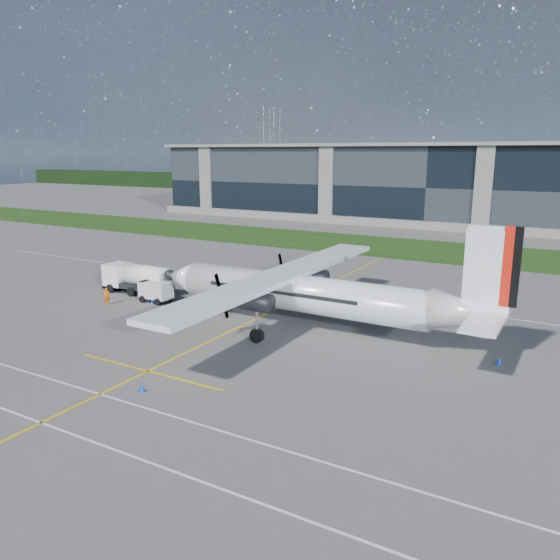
{
  "coord_description": "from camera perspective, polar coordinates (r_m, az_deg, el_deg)",
  "views": [
    {
      "loc": [
        26.92,
        -30.46,
        13.86
      ],
      "look_at": [
        4.75,
        8.23,
        3.4
      ],
      "focal_mm": 35.0,
      "sensor_mm": 36.0,
      "label": 1
    }
  ],
  "objects": [
    {
      "name": "baggage_tug",
      "position": [
        53.04,
        -12.84,
        -1.21
      ],
      "size": [
        3.2,
        1.92,
        1.92
      ],
      "primitive_type": null,
      "color": "silver",
      "rests_on": "ground"
    },
    {
      "name": "ground",
      "position": [
        76.69,
        8.76,
        2.64
      ],
      "size": [
        400.0,
        400.0,
        0.0
      ],
      "primitive_type": "plane",
      "color": "#575452",
      "rests_on": "ground"
    },
    {
      "name": "yellow_taxiway_centerline",
      "position": [
        49.0,
        -0.75,
        -3.22
      ],
      "size": [
        0.2,
        70.0,
        0.01
      ],
      "primitive_type": "cube",
      "color": "yellow",
      "rests_on": "ground"
    },
    {
      "name": "safety_cone_fwd",
      "position": [
        52.56,
        -13.2,
        -2.16
      ],
      "size": [
        0.36,
        0.36,
        0.5
      ],
      "primitive_type": "cone",
      "color": "blue",
      "rests_on": "ground"
    },
    {
      "name": "safety_cone_portwing",
      "position": [
        33.97,
        -14.2,
        -10.84
      ],
      "size": [
        0.36,
        0.36,
        0.5
      ],
      "primitive_type": "cone",
      "color": "blue",
      "rests_on": "ground"
    },
    {
      "name": "safety_cone_stbdwing",
      "position": [
        58.58,
        7.2,
        -0.34
      ],
      "size": [
        0.36,
        0.36,
        0.5
      ],
      "primitive_type": "cone",
      "color": "blue",
      "rests_on": "ground"
    },
    {
      "name": "safety_cone_nose_port",
      "position": [
        49.14,
        -11.67,
        -3.16
      ],
      "size": [
        0.36,
        0.36,
        0.5
      ],
      "primitive_type": "cone",
      "color": "blue",
      "rests_on": "ground"
    },
    {
      "name": "ground_crew_person",
      "position": [
        53.28,
        -17.64,
        -1.5
      ],
      "size": [
        0.8,
        0.9,
        1.82
      ],
      "primitive_type": "imported",
      "rotation": [
        0.0,
        0.0,
        1.12
      ],
      "color": "#F25907",
      "rests_on": "ground"
    },
    {
      "name": "safety_cone_tail",
      "position": [
        39.7,
        21.9,
        -7.85
      ],
      "size": [
        0.36,
        0.36,
        0.5
      ],
      "primitive_type": "cone",
      "color": "blue",
      "rests_on": "ground"
    },
    {
      "name": "white_lane_line",
      "position": [
        34.46,
        -26.75,
        -12.01
      ],
      "size": [
        90.0,
        0.15,
        0.01
      ],
      "primitive_type": "cube",
      "color": "white",
      "rests_on": "ground"
    },
    {
      "name": "pylon_west",
      "position": [
        209.76,
        -0.86,
        13.51
      ],
      "size": [
        9.0,
        4.6,
        30.0
      ],
      "primitive_type": null,
      "color": "gray",
      "rests_on": "ground"
    },
    {
      "name": "terminal_building",
      "position": [
        113.87,
        16.32,
        9.48
      ],
      "size": [
        120.0,
        20.0,
        15.0
      ],
      "primitive_type": "cube",
      "color": "black",
      "rests_on": "ground"
    },
    {
      "name": "safety_cone_nose_stbd",
      "position": [
        52.78,
        -9.84,
        -1.94
      ],
      "size": [
        0.36,
        0.36,
        0.5
      ],
      "primitive_type": "cone",
      "color": "blue",
      "rests_on": "ground"
    },
    {
      "name": "turboprop_aircraft",
      "position": [
        42.72,
        3.42,
        0.71
      ],
      "size": [
        29.8,
        30.91,
        9.27
      ],
      "primitive_type": null,
      "color": "white",
      "rests_on": "ground"
    },
    {
      "name": "grass_strip",
      "position": [
        84.1,
        10.74,
        3.5
      ],
      "size": [
        400.0,
        18.0,
        0.04
      ],
      "primitive_type": "cube",
      "color": "#193F11",
      "rests_on": "ground"
    },
    {
      "name": "fuel_tanker_truck",
      "position": [
        56.75,
        -15.05,
        0.16
      ],
      "size": [
        8.0,
        2.6,
        3.0
      ],
      "primitive_type": null,
      "color": "white",
      "rests_on": "ground"
    },
    {
      "name": "tree_line",
      "position": [
        172.91,
        21.05,
        8.74
      ],
      "size": [
        400.0,
        6.0,
        6.0
      ],
      "primitive_type": "cube",
      "color": "black",
      "rests_on": "ground"
    }
  ]
}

